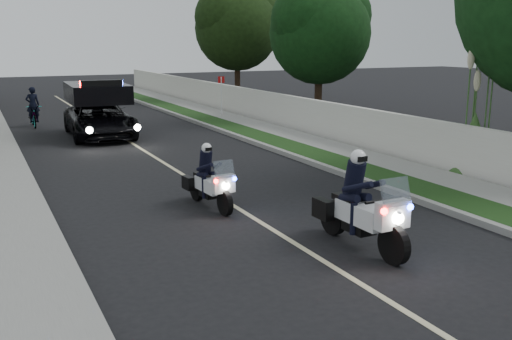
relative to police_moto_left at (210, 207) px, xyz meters
The scene contains 16 objects.
ground 4.12m from the police_moto_left, 82.41° to the right, with size 120.00×120.00×0.00m, color black.
curb_right 7.52m from the police_moto_left, 51.86° to the left, with size 0.20×60.00×0.15m, color gray.
grass_verge 7.97m from the police_moto_left, 47.90° to the left, with size 1.20×60.00×0.16m, color #193814.
sidewalk_right 8.90m from the police_moto_left, 41.67° to the left, with size 1.40×60.00×0.16m, color gray.
property_wall 9.69m from the police_moto_left, 37.73° to the left, with size 0.22×60.00×1.50m, color beige.
curb_left 6.90m from the police_moto_left, 121.01° to the left, with size 0.20×60.00×0.15m, color gray.
lane_marking 5.94m from the police_moto_left, 84.74° to the left, with size 0.12×50.00×0.01m, color #BFB78C.
police_moto_left is the anchor object (origin of this frame).
police_moto_right 4.08m from the police_moto_left, 67.90° to the right, with size 0.77×2.20×1.87m, color silver, non-canonical shape.
police_suv 11.43m from the police_moto_left, 91.12° to the left, with size 2.40×5.18×2.52m, color black.
bicycle 15.83m from the police_moto_left, 98.49° to the left, with size 0.66×1.88×0.99m, color black.
cyclist 15.83m from the police_moto_left, 98.49° to the left, with size 0.58×0.39×1.61m, color black.
sign_post 16.20m from the police_moto_left, 66.17° to the left, with size 0.34×0.34×2.15m, color red, non-canonical shape.
pampas_far 8.15m from the police_moto_left, ahead, with size 1.42×1.42×4.05m, color beige, non-canonical shape.
tree_right_c 15.80m from the police_moto_left, 48.71° to the left, with size 4.86×4.86×8.10m, color #103511, non-canonical shape.
tree_right_e 24.62m from the police_moto_left, 64.10° to the left, with size 5.35×5.35×8.92m, color black, non-canonical shape.
Camera 1 is at (-5.33, -8.11, 3.82)m, focal length 40.58 mm.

